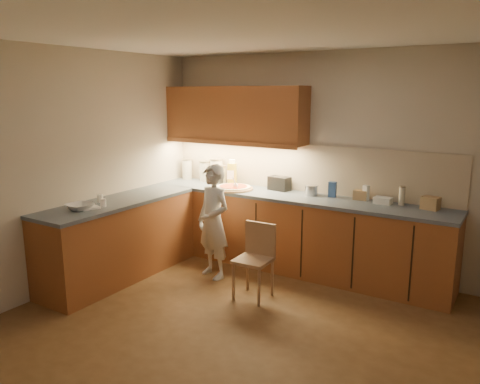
{
  "coord_description": "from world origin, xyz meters",
  "views": [
    {
      "loc": [
        1.98,
        -3.27,
        2.12
      ],
      "look_at": [
        -0.8,
        1.2,
        1.0
      ],
      "focal_mm": 35.0,
      "sensor_mm": 36.0,
      "label": 1
    }
  ],
  "objects_px": {
    "wooden_chair": "(256,255)",
    "oil_jug": "(232,174)",
    "pizza_on_board": "(233,188)",
    "child": "(213,222)",
    "toaster": "(279,183)"
  },
  "relations": [
    {
      "from": "wooden_chair",
      "to": "toaster",
      "type": "xyz_separation_m",
      "value": [
        -0.3,
        1.1,
        0.55
      ]
    },
    {
      "from": "wooden_chair",
      "to": "child",
      "type": "bearing_deg",
      "value": 161.46
    },
    {
      "from": "pizza_on_board",
      "to": "child",
      "type": "relative_size",
      "value": 0.38
    },
    {
      "from": "pizza_on_board",
      "to": "oil_jug",
      "type": "distance_m",
      "value": 0.31
    },
    {
      "from": "wooden_chair",
      "to": "oil_jug",
      "type": "xyz_separation_m",
      "value": [
        -0.98,
        1.05,
        0.62
      ]
    },
    {
      "from": "pizza_on_board",
      "to": "oil_jug",
      "type": "xyz_separation_m",
      "value": [
        -0.16,
        0.22,
        0.14
      ]
    },
    {
      "from": "pizza_on_board",
      "to": "oil_jug",
      "type": "bearing_deg",
      "value": 125.88
    },
    {
      "from": "child",
      "to": "toaster",
      "type": "xyz_separation_m",
      "value": [
        0.39,
        0.9,
        0.34
      ]
    },
    {
      "from": "wooden_chair",
      "to": "oil_jug",
      "type": "relative_size",
      "value": 2.28
    },
    {
      "from": "wooden_chair",
      "to": "toaster",
      "type": "distance_m",
      "value": 1.27
    },
    {
      "from": "pizza_on_board",
      "to": "child",
      "type": "bearing_deg",
      "value": -78.63
    },
    {
      "from": "pizza_on_board",
      "to": "child",
      "type": "height_order",
      "value": "child"
    },
    {
      "from": "pizza_on_board",
      "to": "child",
      "type": "distance_m",
      "value": 0.7
    },
    {
      "from": "child",
      "to": "oil_jug",
      "type": "xyz_separation_m",
      "value": [
        -0.29,
        0.85,
        0.41
      ]
    },
    {
      "from": "toaster",
      "to": "child",
      "type": "bearing_deg",
      "value": -105.18
    }
  ]
}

